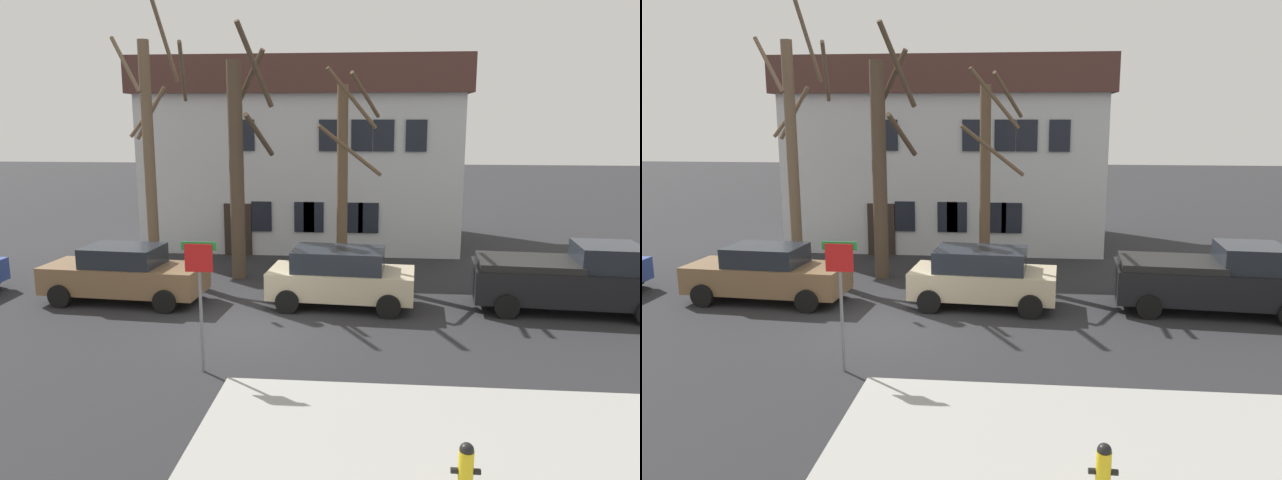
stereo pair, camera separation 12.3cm
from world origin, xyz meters
The scene contains 11 objects.
ground_plane centered at (0.00, 0.00, 0.00)m, with size 120.00×120.00×0.00m, color #262628.
building_main centered at (0.16, 12.08, 3.99)m, with size 13.48×7.44×7.84m.
tree_bare_near centered at (-4.37, 5.21, 4.44)m, with size 2.65×2.63×9.29m.
tree_bare_mid centered at (-1.31, 5.10, 3.96)m, with size 1.57×2.30×8.39m.
tree_bare_far centered at (2.23, 5.12, 3.53)m, with size 2.05×1.73×7.00m.
car_brown_sedan centered at (-4.17, 2.02, 0.86)m, with size 4.88×2.21×1.71m.
car_beige_wagon centered at (2.32, 2.17, 0.90)m, with size 4.32×2.29×1.72m.
pickup_truck_black centered at (8.91, 2.32, 0.95)m, with size 5.50×2.58×1.97m.
fire_hydrant centered at (4.64, -6.95, 0.54)m, with size 0.42×0.22×0.82m.
street_sign_pole centered at (-0.39, -2.81, 2.02)m, with size 0.76×0.07×2.89m.
bicycle_leaning centered at (-4.96, 4.98, 0.37)m, with size 1.75×0.23×1.03m.
Camera 1 is at (3.29, -14.83, 5.41)m, focal length 33.74 mm.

